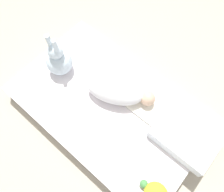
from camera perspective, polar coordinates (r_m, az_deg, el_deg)
The scene contains 6 objects.
ground_plane at distance 1.68m, azimuth -0.74°, elevation -4.11°, with size 12.00×12.00×0.00m, color #B2A893.
bed_mattress at distance 1.60m, azimuth -0.77°, elevation -3.04°, with size 1.34×0.84×0.17m.
burp_cloth at distance 1.53m, azimuth 9.48°, elevation -2.71°, with size 0.25×0.21×0.02m.
swaddled_baby at distance 1.48m, azimuth 1.45°, elevation 1.49°, with size 0.48×0.35×0.17m.
pillow at distance 1.49m, azimuth 19.33°, elevation -9.04°, with size 0.39×0.36×0.09m.
bunny_plush at distance 1.60m, azimuth -13.78°, elevation 9.04°, with size 0.19×0.19×0.35m.
Camera 1 is at (-0.40, 0.44, 1.57)m, focal length 35.00 mm.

